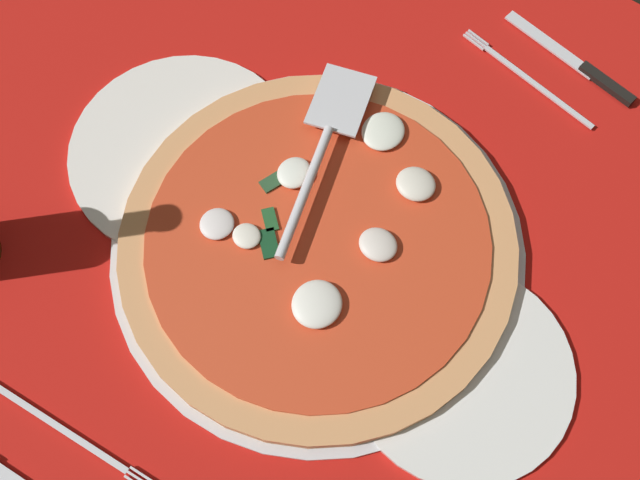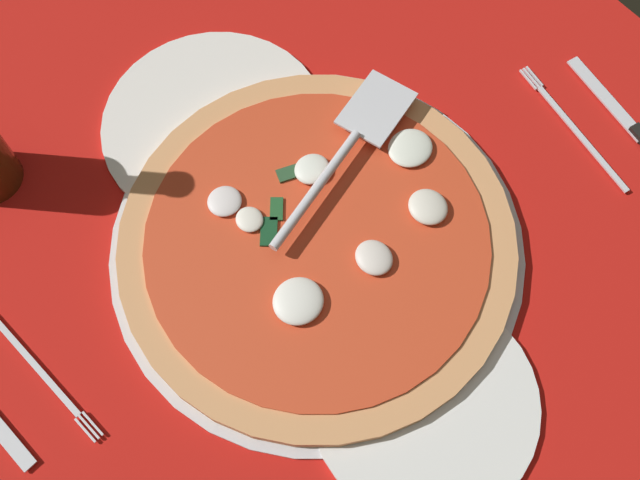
# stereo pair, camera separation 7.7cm
# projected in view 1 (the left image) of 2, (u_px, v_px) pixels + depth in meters

# --- Properties ---
(ground_plane) EXTENTS (0.96, 0.96, 0.01)m
(ground_plane) POSITION_uv_depth(u_px,v_px,m) (299.00, 239.00, 0.80)
(ground_plane) COLOR red
(checker_pattern) EXTENTS (0.96, 0.96, 0.00)m
(checker_pattern) POSITION_uv_depth(u_px,v_px,m) (299.00, 237.00, 0.79)
(checker_pattern) COLOR silver
(checker_pattern) RESTS_ON ground_plane
(pizza_pan) EXTENTS (0.42, 0.42, 0.01)m
(pizza_pan) POSITION_uv_depth(u_px,v_px,m) (320.00, 245.00, 0.78)
(pizza_pan) COLOR silver
(pizza_pan) RESTS_ON ground_plane
(dinner_plate_left) EXTENTS (0.22, 0.22, 0.01)m
(dinner_plate_left) POSITION_uv_depth(u_px,v_px,m) (461.00, 371.00, 0.73)
(dinner_plate_left) COLOR white
(dinner_plate_left) RESTS_ON ground_plane
(dinner_plate_right) EXTENTS (0.25, 0.25, 0.01)m
(dinner_plate_right) POSITION_uv_depth(u_px,v_px,m) (183.00, 152.00, 0.83)
(dinner_plate_right) COLOR white
(dinner_plate_right) RESTS_ON ground_plane
(pizza) EXTENTS (0.40, 0.40, 0.03)m
(pizza) POSITION_uv_depth(u_px,v_px,m) (321.00, 240.00, 0.77)
(pizza) COLOR tan
(pizza) RESTS_ON pizza_pan
(pizza_server) EXTENTS (0.10, 0.23, 0.01)m
(pizza_server) POSITION_uv_depth(u_px,v_px,m) (322.00, 147.00, 0.79)
(pizza_server) COLOR silver
(pizza_server) RESTS_ON pizza
(place_setting_near) EXTENTS (0.20, 0.15, 0.01)m
(place_setting_near) POSITION_uv_depth(u_px,v_px,m) (554.00, 74.00, 0.87)
(place_setting_near) COLOR white
(place_setting_near) RESTS_ON ground_plane
(place_setting_far) EXTENTS (0.22, 0.15, 0.01)m
(place_setting_far) POSITION_uv_depth(u_px,v_px,m) (27.00, 450.00, 0.70)
(place_setting_far) COLOR white
(place_setting_far) RESTS_ON ground_plane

